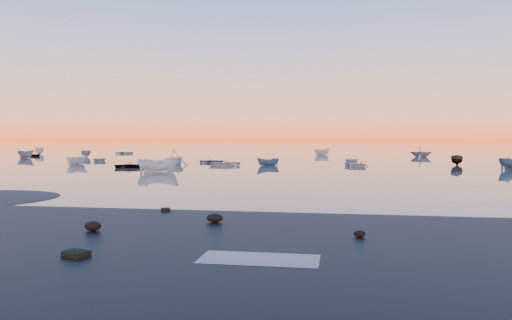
# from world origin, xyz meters

# --- Properties ---
(ground) EXTENTS (600.00, 600.00, 0.00)m
(ground) POSITION_xyz_m (0.00, 100.00, 0.00)
(ground) COLOR #615851
(ground) RESTS_ON ground
(mud_lobes) EXTENTS (140.00, 6.00, 0.07)m
(mud_lobes) POSITION_xyz_m (0.00, -1.00, 0.01)
(mud_lobes) COLOR black
(mud_lobes) RESTS_ON ground
(moored_fleet) EXTENTS (124.00, 58.00, 1.20)m
(moored_fleet) POSITION_xyz_m (0.00, 53.00, 0.00)
(moored_fleet) COLOR white
(moored_fleet) RESTS_ON ground
(boat_near_left) EXTENTS (4.28, 2.86, 0.99)m
(boat_near_left) POSITION_xyz_m (-28.41, 45.05, 0.00)
(boat_near_left) COLOR white
(boat_near_left) RESTS_ON ground
(boat_near_center) EXTENTS (3.69, 4.71, 1.51)m
(boat_near_center) POSITION_xyz_m (-10.94, 24.00, 0.00)
(boat_near_center) COLOR white
(boat_near_center) RESTS_ON ground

